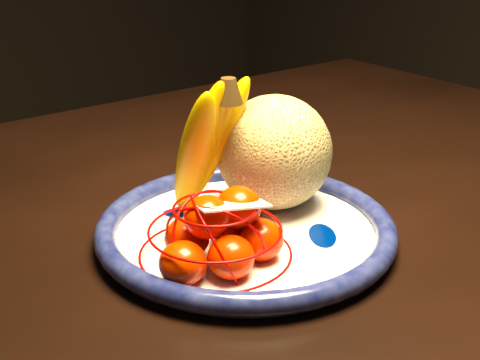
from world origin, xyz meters
TOP-DOWN VIEW (x-y plane):
  - dining_table at (0.02, 0.04)m, footprint 1.57×0.98m
  - fruit_bowl at (0.01, -0.09)m, footprint 0.33×0.33m
  - cantaloupe at (0.08, -0.06)m, footprint 0.13×0.13m
  - banana_bunch at (-0.00, -0.03)m, footprint 0.12×0.12m
  - mandarin_bag at (-0.06, -0.13)m, footprint 0.19×0.19m
  - price_tag at (-0.05, -0.14)m, footprint 0.08×0.05m

SIDE VIEW (x-z plane):
  - dining_table at x=0.02m, z-range 0.30..1.07m
  - fruit_bowl at x=0.01m, z-range 0.77..0.79m
  - mandarin_bag at x=-0.06m, z-range 0.76..0.86m
  - price_tag at x=-0.05m, z-range 0.84..0.85m
  - cantaloupe at x=0.08m, z-range 0.78..0.91m
  - banana_bunch at x=0.00m, z-range 0.78..0.96m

